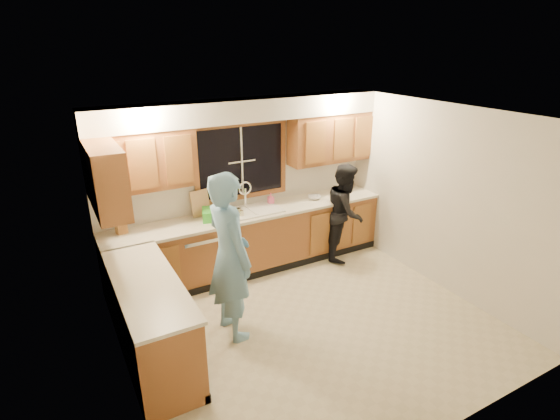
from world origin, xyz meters
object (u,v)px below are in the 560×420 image
(sink, at_px, (251,215))
(dishwasher, at_px, (197,257))
(dish_crate, at_px, (214,214))
(soap_bottle, at_px, (271,199))
(man, at_px, (230,257))
(bowl, at_px, (314,197))
(stove, at_px, (164,352))
(knife_block, at_px, (121,225))
(woman, at_px, (345,212))

(sink, height_order, dishwasher, sink)
(dish_crate, xyz_separation_m, soap_bottle, (0.95, 0.13, 0.02))
(man, bearing_deg, bowl, -62.29)
(stove, height_order, soap_bottle, soap_bottle)
(knife_block, bearing_deg, soap_bottle, -13.94)
(stove, bearing_deg, bowl, 32.39)
(bowl, bearing_deg, knife_block, 177.84)
(man, relative_size, soap_bottle, 10.91)
(dishwasher, bearing_deg, stove, -117.69)
(soap_bottle, xyz_separation_m, bowl, (0.71, -0.11, -0.07))
(dish_crate, bearing_deg, bowl, 0.82)
(dishwasher, xyz_separation_m, dish_crate, (0.28, -0.00, 0.58))
(dishwasher, distance_m, woman, 2.34)
(dish_crate, bearing_deg, man, -103.48)
(stove, distance_m, dish_crate, 2.26)
(dish_crate, bearing_deg, stove, -124.25)
(woman, height_order, bowl, woman)
(sink, height_order, dish_crate, sink)
(dishwasher, relative_size, soap_bottle, 4.54)
(soap_bottle, bearing_deg, sink, -162.72)
(knife_block, bearing_deg, dish_crate, -20.23)
(dishwasher, bearing_deg, woman, -8.10)
(dish_crate, relative_size, bowl, 1.60)
(man, distance_m, soap_bottle, 1.88)
(woman, bearing_deg, soap_bottle, 110.87)
(knife_block, bearing_deg, man, -70.95)
(sink, xyz_separation_m, stove, (-1.80, -1.82, -0.41))
(dish_crate, distance_m, bowl, 1.66)
(woman, height_order, dish_crate, woman)
(sink, xyz_separation_m, knife_block, (-1.78, 0.12, 0.17))
(bowl, bearing_deg, dishwasher, -179.30)
(sink, bearing_deg, knife_block, 176.23)
(bowl, bearing_deg, sink, -179.53)
(knife_block, bearing_deg, sink, -17.77)
(sink, relative_size, bowl, 4.30)
(sink, distance_m, dish_crate, 0.58)
(dish_crate, bearing_deg, sink, 1.51)
(dishwasher, relative_size, woman, 0.54)
(woman, height_order, knife_block, woman)
(dish_crate, bearing_deg, dishwasher, 179.94)
(soap_bottle, distance_m, bowl, 0.72)
(sink, distance_m, man, 1.55)
(man, relative_size, knife_block, 8.47)
(knife_block, height_order, dish_crate, knife_block)
(knife_block, bearing_deg, woman, -22.10)
(woman, bearing_deg, man, 156.43)
(knife_block, xyz_separation_m, soap_bottle, (2.16, 0.00, -0.03))
(soap_bottle, bearing_deg, knife_block, -179.94)
(dish_crate, bearing_deg, soap_bottle, 8.03)
(soap_bottle, bearing_deg, woman, -23.52)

